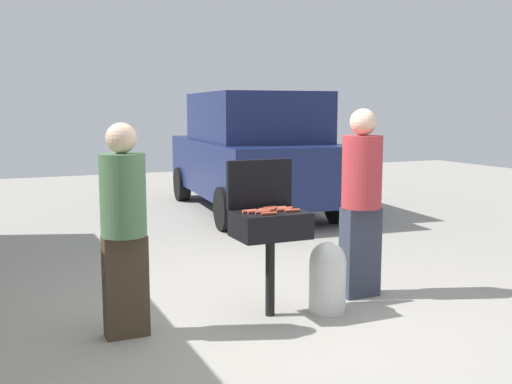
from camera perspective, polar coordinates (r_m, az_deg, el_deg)
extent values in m
plane|color=#9E998E|center=(5.20, 2.07, -11.87)|extent=(24.00, 24.00, 0.00)
cylinder|color=black|center=(5.18, 1.34, -8.00)|extent=(0.08, 0.08, 0.68)
cube|color=black|center=(5.07, 1.36, -3.09)|extent=(0.60, 0.44, 0.22)
cube|color=black|center=(5.22, 0.34, 0.78)|extent=(0.60, 0.05, 0.42)
cylinder|color=#B74C33|center=(4.96, 0.64, -1.89)|extent=(0.13, 0.03, 0.03)
cylinder|color=#B74C33|center=(5.05, 3.43, -1.74)|extent=(0.13, 0.04, 0.03)
cylinder|color=#C6593D|center=(5.01, -0.63, -1.81)|extent=(0.13, 0.04, 0.03)
cylinder|color=#AD4228|center=(5.07, 2.64, -1.68)|extent=(0.13, 0.03, 0.03)
cylinder|color=#B74C33|center=(5.05, 1.06, -1.73)|extent=(0.13, 0.03, 0.03)
cylinder|color=#AD4228|center=(5.10, 0.92, -1.62)|extent=(0.13, 0.03, 0.03)
cylinder|color=#C6593D|center=(5.17, 2.18, -1.51)|extent=(0.13, 0.03, 0.03)
cylinder|color=#C6593D|center=(4.99, -0.12, -1.83)|extent=(0.13, 0.04, 0.03)
cylinder|color=#AD4228|center=(5.17, 1.28, -1.50)|extent=(0.13, 0.04, 0.03)
cylinder|color=#C6593D|center=(5.14, 2.77, -1.55)|extent=(0.13, 0.03, 0.03)
cylinder|color=#AD4228|center=(4.89, 1.22, -2.03)|extent=(0.13, 0.04, 0.03)
cylinder|color=silver|center=(5.34, 6.75, -8.81)|extent=(0.32, 0.32, 0.46)
sphere|color=silver|center=(5.27, 6.79, -6.41)|extent=(0.31, 0.31, 0.31)
cube|color=#3F3323|center=(4.82, -12.21, -8.69)|extent=(0.33, 0.18, 0.79)
cylinder|color=#4C724C|center=(4.67, -12.46, -0.28)|extent=(0.35, 0.35, 0.63)
sphere|color=beige|center=(4.63, -12.62, 5.00)|extent=(0.23, 0.23, 0.23)
cube|color=#333847|center=(5.77, 9.80, -5.61)|extent=(0.35, 0.19, 0.84)
cylinder|color=#B23338|center=(5.65, 9.98, 1.88)|extent=(0.37, 0.37, 0.67)
sphere|color=beige|center=(5.62, 10.09, 6.53)|extent=(0.25, 0.25, 0.25)
cube|color=navy|center=(10.41, -0.42, 2.44)|extent=(2.29, 4.55, 0.90)
cube|color=navy|center=(10.17, -0.07, 7.11)|extent=(1.99, 2.75, 0.80)
cylinder|color=black|center=(9.39, 7.79, -1.00)|extent=(0.28, 0.66, 0.64)
cylinder|color=black|center=(8.74, -2.87, -1.59)|extent=(0.28, 0.66, 0.64)
cylinder|color=black|center=(12.20, 1.33, 1.11)|extent=(0.28, 0.66, 0.64)
cylinder|color=black|center=(11.71, -7.00, 0.77)|extent=(0.28, 0.66, 0.64)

